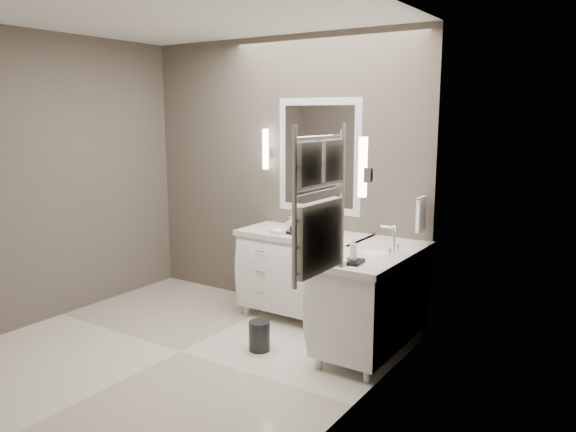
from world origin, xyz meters
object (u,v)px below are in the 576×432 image
Objects in this scene: vanity_right at (374,295)px; towel_ladder at (319,212)px; vanity_back at (304,270)px; waste_bin at (259,336)px.

towel_ladder reaches higher than vanity_right.
towel_ladder is at bearing -55.90° from vanity_back.
waste_bin is at bearing -84.33° from vanity_back.
vanity_right is 1.38× the size of towel_ladder.
vanity_back is at bearing 159.62° from vanity_right.
waste_bin is (-1.02, 0.79, -1.27)m from towel_ladder.
vanity_right is 1.60m from towel_ladder.
vanity_back is 0.92m from waste_bin.
towel_ladder is 3.62× the size of waste_bin.
towel_ladder is at bearing -80.16° from vanity_right.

